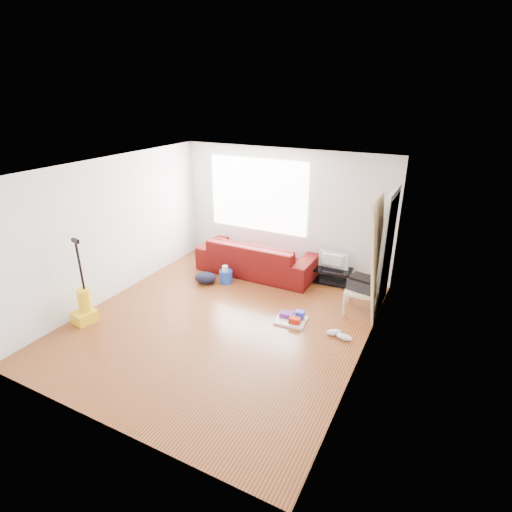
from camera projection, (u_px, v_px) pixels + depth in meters
The scene contains 13 objects.
room at pixel (229, 248), 6.21m from camera, with size 4.51×5.01×2.51m.
sofa at pixel (257, 272), 8.34m from camera, with size 2.43×0.95×0.71m, color #45060B.
tv_stand at pixel (332, 275), 7.87m from camera, with size 0.80×0.49×0.29m.
tv at pixel (333, 261), 7.75m from camera, with size 0.60×0.08×0.34m, color black.
side_table at pixel (362, 293), 6.73m from camera, with size 0.57×0.57×0.43m.
printer at pixel (363, 283), 6.66m from camera, with size 0.49×0.41×0.23m.
bucket at pixel (226, 282), 7.92m from camera, with size 0.25×0.25×0.25m, color #1E3FA1.
toilet_paper at pixel (225, 274), 7.85m from camera, with size 0.11×0.11×0.10m, color silver.
cleaning_tray at pixel (292, 318), 6.56m from camera, with size 0.52×0.43×0.18m.
backpack at pixel (206, 283), 7.88m from camera, with size 0.42×0.33×0.23m, color black.
sneakers at pixel (339, 335), 6.14m from camera, with size 0.43×0.22×0.10m.
vacuum at pixel (84, 307), 6.49m from camera, with size 0.35×0.39×1.43m.
door_panel at pixel (370, 313), 6.82m from camera, with size 0.04×0.81×2.02m, color tan.
Camera 1 is at (3.07, -4.80, 3.54)m, focal length 28.00 mm.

